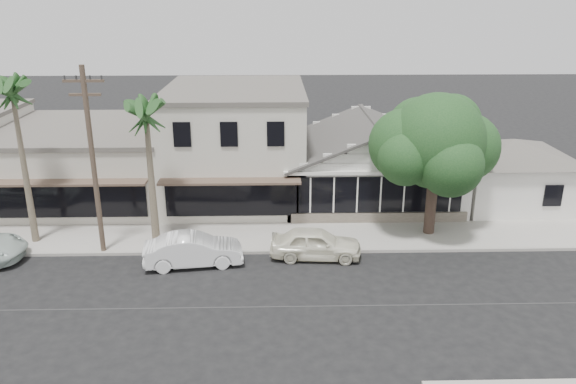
{
  "coord_description": "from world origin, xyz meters",
  "views": [
    {
      "loc": [
        -0.66,
        -19.75,
        11.81
      ],
      "look_at": [
        -0.02,
        6.0,
        2.79
      ],
      "focal_mm": 35.0,
      "sensor_mm": 36.0,
      "label": 1
    }
  ],
  "objects_px": {
    "utility_pole": "(93,158)",
    "car_0": "(316,243)",
    "shade_tree": "(434,143)",
    "car_1": "(193,250)"
  },
  "relations": [
    {
      "from": "utility_pole",
      "to": "car_1",
      "type": "height_order",
      "value": "utility_pole"
    },
    {
      "from": "utility_pole",
      "to": "car_1",
      "type": "relative_size",
      "value": 2.0
    },
    {
      "from": "car_1",
      "to": "shade_tree",
      "type": "xyz_separation_m",
      "value": [
        11.73,
        3.37,
        4.15
      ]
    },
    {
      "from": "shade_tree",
      "to": "car_0",
      "type": "bearing_deg",
      "value": -155.55
    },
    {
      "from": "utility_pole",
      "to": "car_0",
      "type": "distance_m",
      "value": 11.05
    },
    {
      "from": "car_0",
      "to": "shade_tree",
      "type": "relative_size",
      "value": 0.58
    },
    {
      "from": "utility_pole",
      "to": "shade_tree",
      "type": "height_order",
      "value": "utility_pole"
    },
    {
      "from": "car_0",
      "to": "car_1",
      "type": "distance_m",
      "value": 5.73
    },
    {
      "from": "car_0",
      "to": "shade_tree",
      "type": "xyz_separation_m",
      "value": [
        6.03,
        2.74,
        4.15
      ]
    },
    {
      "from": "shade_tree",
      "to": "car_1",
      "type": "bearing_deg",
      "value": -163.99
    }
  ]
}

